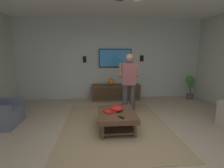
{
  "coord_description": "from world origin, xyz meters",
  "views": [
    {
      "loc": [
        -2.88,
        0.53,
        1.65
      ],
      "look_at": [
        1.02,
        0.15,
        0.92
      ],
      "focal_mm": 26.51,
      "sensor_mm": 36.0,
      "label": 1
    }
  ],
  "objects_px": {
    "wall_speaker_left": "(142,58)",
    "book": "(109,112)",
    "bowl": "(117,108)",
    "coffee_table": "(116,116)",
    "person_standing": "(129,80)",
    "vase_round": "(111,82)",
    "wall_speaker_right": "(85,59)",
    "media_console": "(116,92)",
    "remote_white": "(116,112)",
    "remote_black": "(121,117)",
    "potted_plant_short": "(190,85)",
    "tv": "(115,58)"
  },
  "relations": [
    {
      "from": "person_standing",
      "to": "bowl",
      "type": "relative_size",
      "value": 5.9
    },
    {
      "from": "person_standing",
      "to": "book",
      "type": "xyz_separation_m",
      "value": [
        -0.97,
        0.62,
        -0.51
      ]
    },
    {
      "from": "media_console",
      "to": "wall_speaker_left",
      "type": "height_order",
      "value": "wall_speaker_left"
    },
    {
      "from": "remote_black",
      "to": "media_console",
      "type": "bearing_deg",
      "value": 147.25
    },
    {
      "from": "remote_black",
      "to": "wall_speaker_left",
      "type": "height_order",
      "value": "wall_speaker_left"
    },
    {
      "from": "wall_speaker_right",
      "to": "wall_speaker_left",
      "type": "bearing_deg",
      "value": -90.0
    },
    {
      "from": "media_console",
      "to": "wall_speaker_right",
      "type": "height_order",
      "value": "wall_speaker_right"
    },
    {
      "from": "remote_white",
      "to": "wall_speaker_right",
      "type": "xyz_separation_m",
      "value": [
        2.6,
        0.8,
        1.02
      ]
    },
    {
      "from": "coffee_table",
      "to": "book",
      "type": "height_order",
      "value": "book"
    },
    {
      "from": "vase_round",
      "to": "potted_plant_short",
      "type": "bearing_deg",
      "value": -92.61
    },
    {
      "from": "coffee_table",
      "to": "remote_white",
      "type": "relative_size",
      "value": 6.67
    },
    {
      "from": "remote_black",
      "to": "vase_round",
      "type": "xyz_separation_m",
      "value": [
        2.66,
        -0.04,
        0.25
      ]
    },
    {
      "from": "tv",
      "to": "book",
      "type": "distance_m",
      "value": 2.86
    },
    {
      "from": "bowl",
      "to": "wall_speaker_left",
      "type": "relative_size",
      "value": 1.26
    },
    {
      "from": "book",
      "to": "wall_speaker_left",
      "type": "distance_m",
      "value": 3.17
    },
    {
      "from": "vase_round",
      "to": "bowl",
      "type": "bearing_deg",
      "value": 177.99
    },
    {
      "from": "media_console",
      "to": "remote_white",
      "type": "xyz_separation_m",
      "value": [
        -2.35,
        0.28,
        0.14
      ]
    },
    {
      "from": "coffee_table",
      "to": "wall_speaker_left",
      "type": "relative_size",
      "value": 4.55
    },
    {
      "from": "potted_plant_short",
      "to": "coffee_table",
      "type": "bearing_deg",
      "value": 126.4
    },
    {
      "from": "remote_white",
      "to": "remote_black",
      "type": "xyz_separation_m",
      "value": [
        -0.34,
        -0.07,
        0.0
      ]
    },
    {
      "from": "media_console",
      "to": "remote_white",
      "type": "height_order",
      "value": "media_console"
    },
    {
      "from": "wall_speaker_left",
      "to": "remote_white",
      "type": "bearing_deg",
      "value": 154.1
    },
    {
      "from": "remote_white",
      "to": "tv",
      "type": "bearing_deg",
      "value": -130.23
    },
    {
      "from": "coffee_table",
      "to": "tv",
      "type": "distance_m",
      "value": 2.85
    },
    {
      "from": "wall_speaker_left",
      "to": "book",
      "type": "bearing_deg",
      "value": 151.77
    },
    {
      "from": "person_standing",
      "to": "vase_round",
      "type": "relative_size",
      "value": 7.45
    },
    {
      "from": "bowl",
      "to": "coffee_table",
      "type": "bearing_deg",
      "value": 162.91
    },
    {
      "from": "tv",
      "to": "person_standing",
      "type": "distance_m",
      "value": 1.75
    },
    {
      "from": "vase_round",
      "to": "wall_speaker_left",
      "type": "distance_m",
      "value": 1.43
    },
    {
      "from": "tv",
      "to": "book",
      "type": "bearing_deg",
      "value": -9.41
    },
    {
      "from": "tv",
      "to": "vase_round",
      "type": "height_order",
      "value": "tv"
    },
    {
      "from": "wall_speaker_left",
      "to": "coffee_table",
      "type": "bearing_deg",
      "value": 154.34
    },
    {
      "from": "media_console",
      "to": "potted_plant_short",
      "type": "relative_size",
      "value": 1.97
    },
    {
      "from": "bowl",
      "to": "book",
      "type": "height_order",
      "value": "bowl"
    },
    {
      "from": "potted_plant_short",
      "to": "wall_speaker_right",
      "type": "height_order",
      "value": "wall_speaker_right"
    },
    {
      "from": "remote_white",
      "to": "remote_black",
      "type": "relative_size",
      "value": 1.0
    },
    {
      "from": "remote_black",
      "to": "potted_plant_short",
      "type": "bearing_deg",
      "value": 102.77
    },
    {
      "from": "media_console",
      "to": "potted_plant_short",
      "type": "height_order",
      "value": "potted_plant_short"
    },
    {
      "from": "bowl",
      "to": "remote_white",
      "type": "relative_size",
      "value": 1.85
    },
    {
      "from": "tv",
      "to": "remote_white",
      "type": "height_order",
      "value": "tv"
    },
    {
      "from": "potted_plant_short",
      "to": "bowl",
      "type": "relative_size",
      "value": 3.11
    },
    {
      "from": "bowl",
      "to": "tv",
      "type": "bearing_deg",
      "value": -5.64
    },
    {
      "from": "person_standing",
      "to": "wall_speaker_right",
      "type": "height_order",
      "value": "person_standing"
    },
    {
      "from": "media_console",
      "to": "potted_plant_short",
      "type": "bearing_deg",
      "value": 86.63
    },
    {
      "from": "coffee_table",
      "to": "wall_speaker_left",
      "type": "distance_m",
      "value": 3.1
    },
    {
      "from": "vase_round",
      "to": "coffee_table",
      "type": "bearing_deg",
      "value": 177.64
    },
    {
      "from": "media_console",
      "to": "coffee_table",
      "type": "bearing_deg",
      "value": -6.48
    },
    {
      "from": "person_standing",
      "to": "media_console",
      "type": "bearing_deg",
      "value": 15.55
    },
    {
      "from": "media_console",
      "to": "book",
      "type": "xyz_separation_m",
      "value": [
        -2.38,
        0.43,
        0.14
      ]
    },
    {
      "from": "tv",
      "to": "bowl",
      "type": "relative_size",
      "value": 4.22
    }
  ]
}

